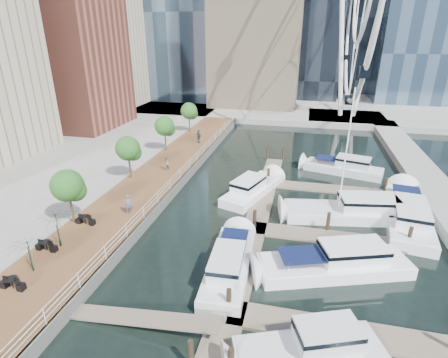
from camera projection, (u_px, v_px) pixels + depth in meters
ground at (191, 284)px, 23.12m from camera, size 520.00×520.00×0.00m
boardwalk at (156, 180)px, 38.32m from camera, size 6.00×60.00×1.00m
seawall at (182, 183)px, 37.69m from camera, size 0.25×60.00×1.00m
land_far at (288, 83)px, 114.66m from camera, size 200.00×114.00×1.00m
breakwater at (432, 187)px, 36.68m from camera, size 4.00×60.00×1.00m
pier at (346, 118)px, 66.73m from camera, size 14.00×12.00×1.00m
railing at (180, 174)px, 37.32m from camera, size 0.10×60.00×1.05m
floating_docks at (315, 220)px, 30.22m from camera, size 16.00×34.00×2.60m
midrise_condos at (21, 49)px, 49.22m from camera, size 19.00×67.00×28.00m
street_trees at (128, 149)px, 36.48m from camera, size 2.60×42.60×4.60m
cafe_tables at (31, 263)px, 23.00m from camera, size 2.50×13.70×0.74m
yacht_foreground at (333, 271)px, 24.39m from camera, size 11.77×6.64×2.15m
pedestrian_near at (129, 204)px, 29.83m from camera, size 0.77×0.71×1.76m
pedestrian_mid at (166, 163)px, 39.58m from camera, size 0.65×0.83×1.68m
pedestrian_far at (199, 136)px, 49.54m from camera, size 1.19×1.08×1.95m
moored_yachts at (340, 219)px, 31.38m from camera, size 19.77×32.87×11.50m
cafe_seating at (13, 269)px, 21.00m from camera, size 4.23×15.22×2.74m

